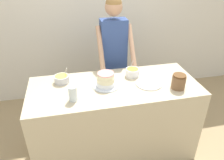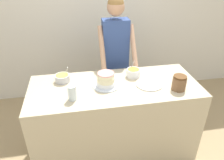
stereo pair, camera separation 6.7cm
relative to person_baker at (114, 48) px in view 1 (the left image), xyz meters
The scene contains 9 objects.
wall_back 0.84m from the person_baker, 99.08° to the left, with size 10.00×0.05×2.60m.
counter 0.89m from the person_baker, 101.69° to the right, with size 1.79×0.74×0.92m.
person_baker is the anchor object (origin of this frame).
cake 0.65m from the person_baker, 109.91° to the right, with size 0.28×0.28×0.15m.
frosting_bowl_orange 0.48m from the person_baker, 75.81° to the right, with size 0.15×0.15×0.16m.
frosting_bowl_yellow 0.80m from the person_baker, 147.40° to the right, with size 0.16×0.16×0.16m.
drinking_glass 0.98m from the person_baker, 125.61° to the right, with size 0.08×0.08×0.15m.
ceramic_plate 0.72m from the person_baker, 70.63° to the right, with size 0.28×0.28×0.01m.
stoneware_jar 0.95m from the person_baker, 58.23° to the right, with size 0.14×0.14×0.15m.
Camera 1 is at (-0.44, -1.53, 2.11)m, focal length 35.00 mm.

